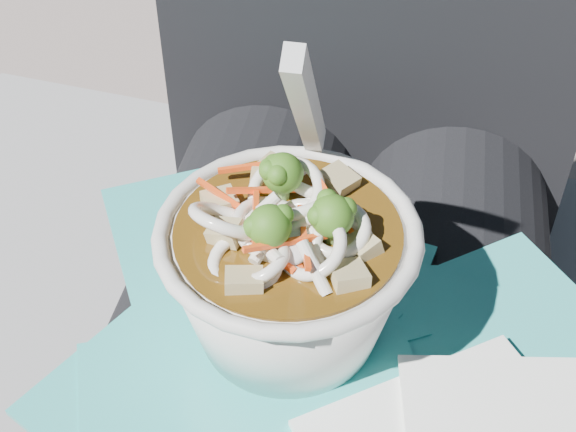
% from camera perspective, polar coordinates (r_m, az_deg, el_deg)
% --- Properties ---
extents(lap, '(0.32, 0.48, 0.16)m').
position_cam_1_polar(lap, '(0.56, 2.27, -13.39)').
color(lap, black).
rests_on(lap, stone_ledge).
extents(person_body, '(0.34, 0.94, 0.98)m').
position_cam_1_polar(person_body, '(0.59, 3.76, -4.39)').
color(person_body, black).
rests_on(person_body, ground).
extents(plastic_bag, '(0.37, 0.38, 0.02)m').
position_cam_1_polar(plastic_bag, '(0.47, 3.14, -10.26)').
color(plastic_bag, '#2AAFAC').
rests_on(plastic_bag, lap).
extents(udon_bowl, '(0.14, 0.15, 0.19)m').
position_cam_1_polar(udon_bowl, '(0.44, 0.01, -3.58)').
color(udon_bowl, silver).
rests_on(udon_bowl, plastic_bag).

